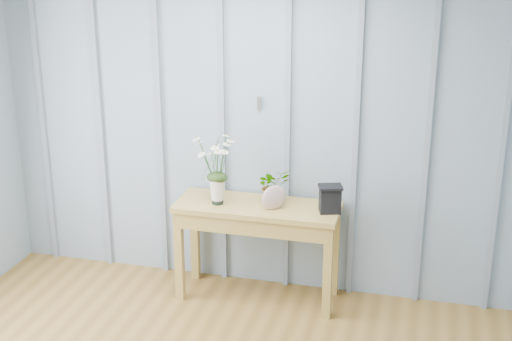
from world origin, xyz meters
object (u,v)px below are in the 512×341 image
(sideboard, at_px, (258,219))
(daisy_vase, at_px, (217,161))
(carved_box, at_px, (330,199))
(felt_disc_vessel, at_px, (274,197))

(sideboard, xyz_separation_m, daisy_vase, (-0.29, -0.05, 0.45))
(daisy_vase, bearing_deg, carved_box, 2.75)
(felt_disc_vessel, bearing_deg, sideboard, 119.97)
(sideboard, distance_m, felt_disc_vessel, 0.25)
(daisy_vase, bearing_deg, felt_disc_vessel, -1.18)
(daisy_vase, height_order, carved_box, daisy_vase)
(sideboard, height_order, carved_box, carved_box)
(sideboard, height_order, daisy_vase, daisy_vase)
(sideboard, bearing_deg, felt_disc_vessel, -24.14)
(daisy_vase, distance_m, carved_box, 0.85)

